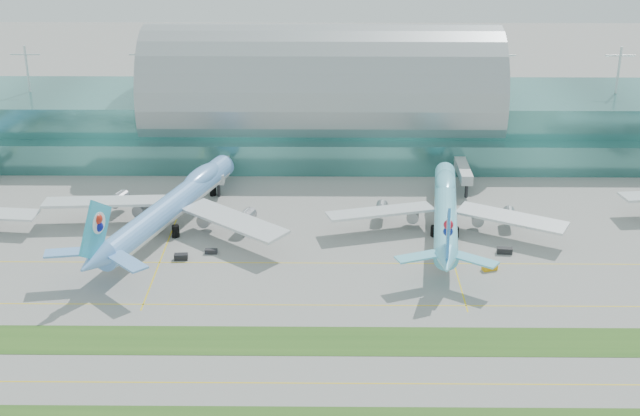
{
  "coord_description": "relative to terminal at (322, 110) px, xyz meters",
  "views": [
    {
      "loc": [
        2.03,
        -164.94,
        102.55
      ],
      "look_at": [
        0.0,
        55.0,
        9.0
      ],
      "focal_mm": 50.0,
      "sensor_mm": 36.0,
      "label": 1
    }
  ],
  "objects": [
    {
      "name": "grass_strip_far",
      "position": [
        -0.01,
        -126.79,
        -14.19
      ],
      "size": [
        420.0,
        12.0,
        0.08
      ],
      "primitive_type": "cube",
      "color": "#2D591E",
      "rests_on": "ground"
    },
    {
      "name": "airliner_b",
      "position": [
        -41.09,
        -67.44,
        -7.08
      ],
      "size": [
        70.4,
        81.8,
        23.18
      ],
      "rotation": [
        0.0,
        0.0,
        -0.32
      ],
      "color": "#6FABF4",
      "rests_on": "ground"
    },
    {
      "name": "taxiline_d",
      "position": [
        -0.01,
        -88.79,
        -14.22
      ],
      "size": [
        420.0,
        0.35,
        0.01
      ],
      "primitive_type": "cube",
      "color": "yellow",
      "rests_on": "ground"
    },
    {
      "name": "gse_c",
      "position": [
        -35.9,
        -87.05,
        -13.44
      ],
      "size": [
        3.59,
        2.1,
        1.57
      ],
      "primitive_type": "cube",
      "rotation": [
        0.0,
        0.0,
        0.07
      ],
      "color": "black",
      "rests_on": "ground"
    },
    {
      "name": "gse_f",
      "position": [
        48.61,
        -82.6,
        -13.45
      ],
      "size": [
        4.14,
        2.16,
        1.56
      ],
      "primitive_type": "cube",
      "rotation": [
        0.0,
        0.0,
        -0.09
      ],
      "color": "black",
      "rests_on": "ground"
    },
    {
      "name": "taxiline_b",
      "position": [
        -0.01,
        -142.79,
        -14.22
      ],
      "size": [
        420.0,
        0.35,
        0.01
      ],
      "primitive_type": "cube",
      "color": "yellow",
      "rests_on": "ground"
    },
    {
      "name": "gse_d",
      "position": [
        -28.54,
        -83.4,
        -13.63
      ],
      "size": [
        3.25,
        1.55,
        1.19
      ],
      "primitive_type": "cube",
      "rotation": [
        0.0,
        0.0,
        -0.02
      ],
      "color": "black",
      "rests_on": "ground"
    },
    {
      "name": "ground",
      "position": [
        -0.01,
        -128.79,
        -14.23
      ],
      "size": [
        700.0,
        700.0,
        0.0
      ],
      "primitive_type": "plane",
      "color": "gray",
      "rests_on": "ground"
    },
    {
      "name": "taxiline_c",
      "position": [
        -0.01,
        -110.79,
        -14.22
      ],
      "size": [
        420.0,
        0.35,
        0.01
      ],
      "primitive_type": "cube",
      "color": "yellow",
      "rests_on": "ground"
    },
    {
      "name": "gse_e",
      "position": [
        43.09,
        -92.31,
        -13.48
      ],
      "size": [
        4.12,
        2.78,
        1.5
      ],
      "primitive_type": "cube",
      "rotation": [
        0.0,
        0.0,
        0.32
      ],
      "color": "#EDA30D",
      "rests_on": "ground"
    },
    {
      "name": "airliner_c",
      "position": [
        34.57,
        -67.96,
        -7.86
      ],
      "size": [
        65.61,
        74.93,
        20.63
      ],
      "rotation": [
        0.0,
        0.0,
        -0.12
      ],
      "color": "#6DD7F1",
      "rests_on": "ground"
    },
    {
      "name": "terminal",
      "position": [
        0.0,
        0.0,
        0.0
      ],
      "size": [
        340.0,
        69.1,
        36.0
      ],
      "color": "#3D7A75",
      "rests_on": "ground"
    }
  ]
}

